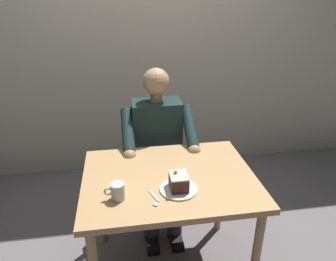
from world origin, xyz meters
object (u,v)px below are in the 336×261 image
(dining_table, at_px, (169,189))
(dessert_spoon, at_px, (155,200))
(cake_slice, at_px, (179,182))
(seated_person, at_px, (158,150))
(chair, at_px, (156,156))
(coffee_cup, at_px, (117,191))

(dining_table, height_order, dessert_spoon, dessert_spoon)
(dining_table, bearing_deg, cake_slice, 101.43)
(dining_table, height_order, seated_person, seated_person)
(dining_table, height_order, chair, chair)
(chair, relative_size, seated_person, 0.72)
(chair, xyz_separation_m, coffee_cup, (0.30, 0.85, 0.29))
(dining_table, xyz_separation_m, seated_person, (0.00, -0.51, -0.00))
(cake_slice, height_order, coffee_cup, cake_slice)
(chair, bearing_deg, dining_table, 90.00)
(seated_person, distance_m, coffee_cup, 0.76)
(seated_person, relative_size, cake_slice, 10.85)
(chair, bearing_deg, dessert_spoon, 82.96)
(cake_slice, bearing_deg, chair, -87.99)
(dining_table, bearing_deg, seated_person, -90.00)
(chair, height_order, dessert_spoon, chair)
(coffee_cup, bearing_deg, seated_person, -113.81)
(seated_person, xyz_separation_m, dessert_spoon, (0.11, 0.73, 0.10))
(dining_table, relative_size, chair, 1.11)
(cake_slice, distance_m, dessert_spoon, 0.17)
(coffee_cup, distance_m, dessert_spoon, 0.20)
(coffee_cup, bearing_deg, cake_slice, -175.00)
(chair, xyz_separation_m, dessert_spoon, (0.11, 0.90, 0.25))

